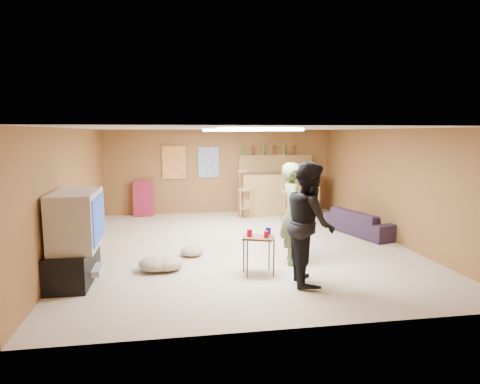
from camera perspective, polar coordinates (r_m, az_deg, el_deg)
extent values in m
plane|color=tan|center=(8.16, 0.23, -7.16)|extent=(7.00, 7.00, 0.00)
cube|color=silver|center=(7.88, 0.24, 8.47)|extent=(6.00, 7.00, 0.02)
cube|color=brown|center=(11.39, -2.73, 2.76)|extent=(6.00, 0.02, 2.20)
cube|color=brown|center=(4.59, 7.64, -5.08)|extent=(6.00, 0.02, 2.20)
cube|color=brown|center=(8.01, -21.42, 0.03)|extent=(0.02, 7.00, 2.20)
cube|color=brown|center=(8.95, 19.53, 0.90)|extent=(0.02, 7.00, 2.20)
cube|color=black|center=(6.69, -21.33, -8.91)|extent=(0.55, 1.30, 0.50)
cube|color=#B2B2B7|center=(6.68, -19.41, -9.75)|extent=(0.35, 0.50, 0.08)
cube|color=#B2B2B7|center=(6.52, -21.02, -3.44)|extent=(0.60, 1.10, 0.80)
cube|color=navy|center=(6.47, -18.32, -3.41)|extent=(0.02, 0.95, 0.65)
cube|color=olive|center=(11.20, 5.27, -0.19)|extent=(2.00, 0.60, 1.10)
cube|color=#422315|center=(10.89, 5.64, 2.50)|extent=(2.10, 0.12, 0.05)
cube|color=olive|center=(11.54, 4.76, 4.80)|extent=(2.00, 0.18, 0.05)
cube|color=olive|center=(11.58, 4.72, 3.32)|extent=(2.00, 0.14, 0.60)
cube|color=#BF3F26|center=(11.26, -8.81, 3.89)|extent=(0.60, 0.03, 0.85)
cube|color=#334C99|center=(11.30, -4.23, 3.98)|extent=(0.55, 0.03, 0.80)
cube|color=maroon|center=(11.21, -12.79, -0.85)|extent=(0.50, 0.26, 0.91)
cube|color=white|center=(6.41, 2.52, 8.32)|extent=(1.20, 0.60, 0.04)
cube|color=white|center=(9.07, -1.05, 8.21)|extent=(1.20, 0.60, 0.04)
imported|color=#485833|center=(6.99, 7.06, -2.85)|extent=(0.49, 0.66, 1.65)
imported|color=black|center=(6.10, 9.27, -4.08)|extent=(0.75, 0.91, 1.73)
imported|color=black|center=(9.39, 16.02, -3.89)|extent=(1.11, 1.85, 0.50)
cube|color=#422315|center=(6.51, 2.48, -8.43)|extent=(0.54, 0.49, 0.58)
cylinder|color=red|center=(6.43, 1.28, -5.46)|extent=(0.10, 0.10, 0.11)
cylinder|color=red|center=(6.37, 3.51, -5.64)|extent=(0.08, 0.08, 0.10)
cylinder|color=navy|center=(6.54, 3.78, -5.22)|extent=(0.10, 0.10, 0.11)
ellipsoid|color=gray|center=(6.83, -11.20, -9.32)|extent=(0.62, 0.62, 0.23)
ellipsoid|color=gray|center=(7.54, -6.42, -7.79)|extent=(0.50, 0.50, 0.18)
ellipsoid|color=gray|center=(6.83, -9.68, -9.30)|extent=(0.67, 0.67, 0.23)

